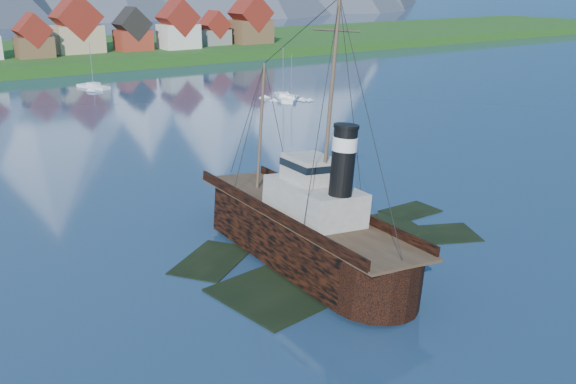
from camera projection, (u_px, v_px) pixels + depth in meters
ground at (331, 260)px, 58.43m from camera, size 1400.00×1400.00×0.00m
shoal at (332, 251)px, 61.17m from camera, size 31.71×21.24×1.14m
seawall at (6, 80)px, 161.45m from camera, size 600.00×2.50×2.00m
tugboat_wreck at (290, 224)px, 58.57m from camera, size 7.14×30.74×24.36m
sailboat_d at (292, 100)px, 133.51m from camera, size 6.40×6.40×9.88m
sailboat_e at (94, 87)px, 148.85m from camera, size 5.44×9.65×10.93m
sailboat_f at (283, 98)px, 135.51m from camera, size 6.33×10.06×11.33m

